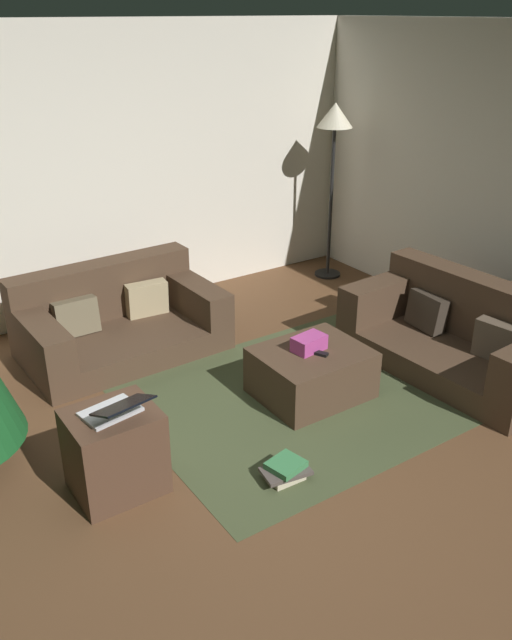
% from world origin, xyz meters
% --- Properties ---
extents(ground_plane, '(6.40, 6.40, 0.00)m').
position_xyz_m(ground_plane, '(0.00, 0.00, 0.00)').
color(ground_plane, brown).
extents(rear_partition, '(6.40, 0.12, 2.60)m').
position_xyz_m(rear_partition, '(0.00, 3.14, 1.30)').
color(rear_partition, silver).
rests_on(rear_partition, ground_plane).
extents(couch_left, '(1.65, 1.03, 0.70)m').
position_xyz_m(couch_left, '(0.09, 2.26, 0.26)').
color(couch_left, '#473323').
rests_on(couch_left, ground_plane).
extents(couch_right, '(0.96, 1.77, 0.72)m').
position_xyz_m(couch_right, '(2.25, 0.41, 0.28)').
color(couch_right, '#473323').
rests_on(couch_right, ground_plane).
extents(ottoman, '(0.80, 0.66, 0.37)m').
position_xyz_m(ottoman, '(0.99, 0.72, 0.19)').
color(ottoman, '#473323').
rests_on(ottoman, ground_plane).
extents(gift_box, '(0.26, 0.19, 0.11)m').
position_xyz_m(gift_box, '(0.97, 0.75, 0.43)').
color(gift_box, '#B23F8C').
rests_on(gift_box, ottoman).
extents(tv_remote, '(0.12, 0.17, 0.02)m').
position_xyz_m(tv_remote, '(0.99, 0.66, 0.38)').
color(tv_remote, black).
rests_on(tv_remote, ottoman).
extents(side_table, '(0.52, 0.44, 0.54)m').
position_xyz_m(side_table, '(-0.67, 0.52, 0.27)').
color(side_table, '#4C3323').
rests_on(side_table, ground_plane).
extents(laptop, '(0.38, 0.42, 0.17)m').
position_xyz_m(laptop, '(-0.66, 0.47, 0.59)').
color(laptop, silver).
rests_on(laptop, side_table).
extents(book_stack, '(0.32, 0.24, 0.12)m').
position_xyz_m(book_stack, '(0.23, 0.02, 0.06)').
color(book_stack, beige).
rests_on(book_stack, ground_plane).
extents(corner_lamp, '(0.36, 0.36, 1.83)m').
position_xyz_m(corner_lamp, '(2.69, 2.58, 1.56)').
color(corner_lamp, black).
rests_on(corner_lamp, ground_plane).
extents(area_rug, '(2.60, 2.00, 0.01)m').
position_xyz_m(area_rug, '(0.99, 0.72, 0.00)').
color(area_rug, '#40482C').
rests_on(area_rug, ground_plane).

